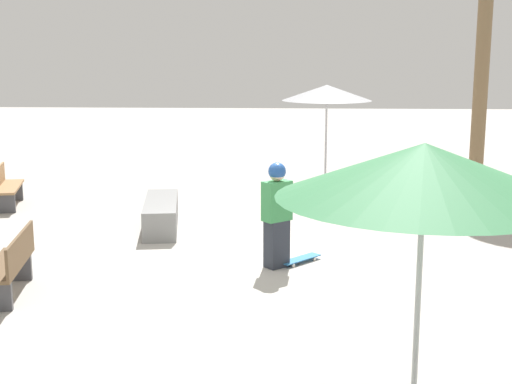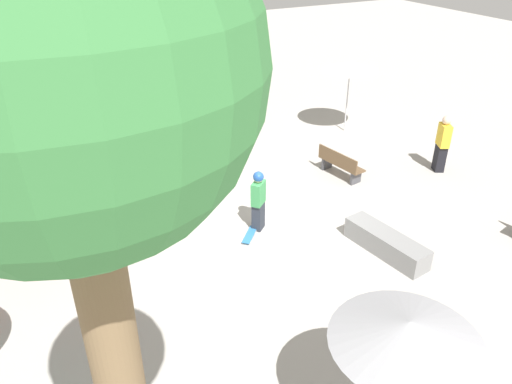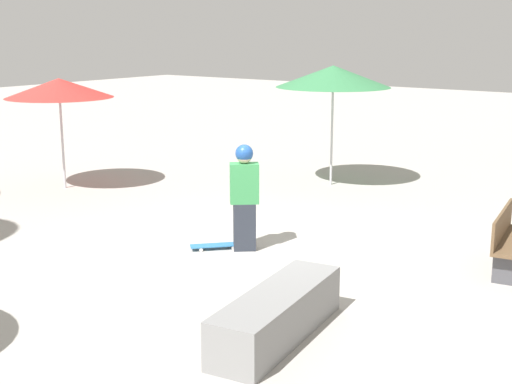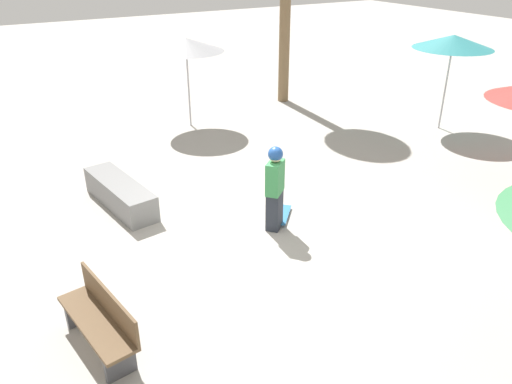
{
  "view_description": "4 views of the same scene",
  "coord_description": "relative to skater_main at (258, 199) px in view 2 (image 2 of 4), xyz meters",
  "views": [
    {
      "loc": [
        -0.66,
        10.82,
        3.29
      ],
      "look_at": [
        -0.14,
        0.54,
        1.23
      ],
      "focal_mm": 50.0,
      "sensor_mm": 36.0,
      "label": 1
    },
    {
      "loc": [
        -5.44,
        -9.3,
        7.09
      ],
      "look_at": [
        -0.58,
        0.14,
        1.18
      ],
      "focal_mm": 35.0,
      "sensor_mm": 36.0,
      "label": 2
    },
    {
      "loc": [
        5.88,
        -8.05,
        3.33
      ],
      "look_at": [
        -0.3,
        0.38,
        0.91
      ],
      "focal_mm": 50.0,
      "sensor_mm": 36.0,
      "label": 3
    },
    {
      "loc": [
        3.93,
        7.09,
        4.81
      ],
      "look_at": [
        0.02,
        0.39,
        0.92
      ],
      "focal_mm": 35.0,
      "sensor_mm": 36.0,
      "label": 4
    }
  ],
  "objects": [
    {
      "name": "skater_main",
      "position": [
        0.0,
        0.0,
        0.0
      ],
      "size": [
        0.49,
        0.46,
        1.63
      ],
      "rotation": [
        0.0,
        0.0,
        3.85
      ],
      "color": "#282D38",
      "rests_on": "ground_plane"
    },
    {
      "name": "shade_umbrella_white",
      "position": [
        5.96,
        4.45,
        1.56
      ],
      "size": [
        2.03,
        2.03,
        2.6
      ],
      "color": "#B7B7BC",
      "rests_on": "ground_plane"
    },
    {
      "name": "concrete_ledge",
      "position": [
        2.21,
        -2.33,
        -0.61
      ],
      "size": [
        0.9,
        2.25,
        0.53
      ],
      "rotation": [
        0.0,
        0.0,
        1.72
      ],
      "color": "gray",
      "rests_on": "ground_plane"
    },
    {
      "name": "skateboard",
      "position": [
        -0.36,
        -0.24,
        -0.82
      ],
      "size": [
        0.69,
        0.72,
        0.07
      ],
      "rotation": [
        0.0,
        0.0,
        3.97
      ],
      "color": "teal",
      "rests_on": "ground_plane"
    },
    {
      "name": "bystander_watching",
      "position": [
        6.61,
        0.38,
        0.03
      ],
      "size": [
        0.47,
        0.57,
        1.82
      ],
      "rotation": [
        0.0,
        0.0,
        4.26
      ],
      "color": "black",
      "rests_on": "ground_plane"
    },
    {
      "name": "ground_plane",
      "position": [
        0.44,
        -0.28,
        -0.88
      ],
      "size": [
        60.0,
        60.0,
        0.0
      ],
      "primitive_type": "plane",
      "color": "#ADA8A0"
    },
    {
      "name": "shade_umbrella_grey",
      "position": [
        -1.02,
        -6.21,
        1.42
      ],
      "size": [
        2.1,
        2.1,
        2.49
      ],
      "color": "#B7B7BC",
      "rests_on": "ground_plane"
    },
    {
      "name": "shade_umbrella_green",
      "position": [
        -1.29,
        4.8,
        1.45
      ],
      "size": [
        2.43,
        2.43,
        2.55
      ],
      "color": "#B7B7BC",
      "rests_on": "ground_plane"
    },
    {
      "name": "bench_far",
      "position": [
        3.58,
        1.45,
        -0.45
      ],
      "size": [
        0.69,
        1.65,
        0.85
      ],
      "rotation": [
        0.0,
        0.0,
        4.87
      ],
      "color": "#47474C",
      "rests_on": "ground_plane"
    },
    {
      "name": "palm_tree_far_back",
      "position": [
        -4.74,
        -6.98,
        5.31
      ],
      "size": [
        2.09,
        2.09,
        7.49
      ],
      "color": "brown",
      "rests_on": "ground_plane"
    }
  ]
}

